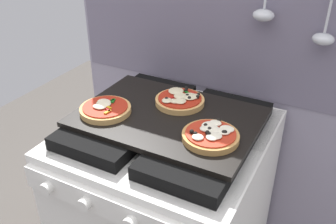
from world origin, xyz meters
The scene contains 5 objects.
kitchen_backsplash centered at (0.00, 0.33, 0.79)m, with size 1.10×0.09×1.55m.
baking_tray centered at (0.00, 0.00, 0.91)m, with size 0.54×0.38×0.02m, color black.
pizza_left centered at (-0.18, -0.08, 0.93)m, with size 0.16×0.16×0.03m.
pizza_right centered at (0.16, -0.06, 0.93)m, with size 0.16×0.16×0.03m.
pizza_center centered at (0.00, 0.08, 0.93)m, with size 0.16×0.16×0.03m.
Camera 1 is at (0.46, -0.87, 1.49)m, focal length 39.97 mm.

